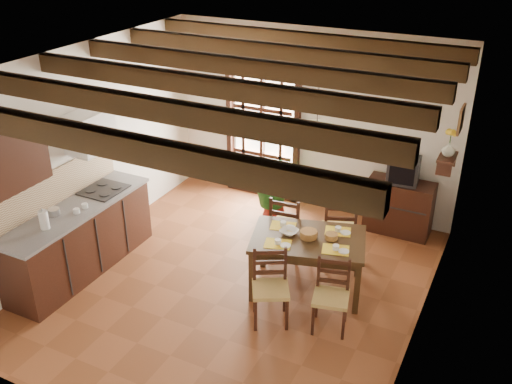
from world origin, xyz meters
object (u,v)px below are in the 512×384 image
Objects in this scene: kitchen_counter at (80,238)px; chair_near_right at (330,308)px; potted_plant at (275,183)px; pendant_lamp at (317,130)px; crt_tv at (404,170)px; chair_far_left at (287,237)px; chair_near_left at (270,300)px; dining_table at (308,244)px; sideboard at (399,207)px; chair_far_right at (338,242)px.

kitchen_counter is 2.64× the size of chair_near_right.
potted_plant is at bearing 55.97° from kitchen_counter.
pendant_lamp is (-0.52, 0.68, 1.81)m from chair_near_right.
kitchen_counter is 4.89× the size of crt_tv.
chair_far_left is at bearing 33.14° from kitchen_counter.
chair_near_left is (2.66, 0.15, -0.19)m from kitchen_counter.
chair_near_left is 2.52m from potted_plant.
pendant_lamp is at bearing -115.66° from crt_tv.
chair_near_right is at bearing 5.79° from kitchen_counter.
pendant_lamp is (0.52, -0.48, 1.78)m from chair_far_left.
crt_tv is (0.67, 1.90, 0.35)m from dining_table.
chair_near_left is 2.88m from crt_tv.
kitchen_counter reaches higher than crt_tv.
chair_far_left is 0.42× the size of potted_plant.
dining_table is at bearing 126.80° from chair_far_left.
dining_table is at bearing -52.96° from potted_plant.
chair_near_left is at bearing -116.25° from dining_table.
chair_far_left is at bearing 116.25° from dining_table.
chair_far_left is at bearing -131.65° from sideboard.
crt_tv is (0.52, 1.14, 0.69)m from chair_far_right.
chair_near_left is at bearing 100.53° from chair_far_left.
dining_table is 1.83× the size of pendant_lamp.
dining_table is at bearing -90.00° from pendant_lamp.
chair_near_left is 0.40× the size of potted_plant.
kitchen_counter is 4.50m from crt_tv.
chair_near_right is (3.32, 0.34, -0.21)m from kitchen_counter.
kitchen_counter reaches higher than chair_near_left.
chair_near_right is 2.00m from pendant_lamp.
chair_far_right is 1.13× the size of pendant_lamp.
chair_far_right reaches higher than chair_near_left.
chair_near_right is 1.55m from chair_far_left.
chair_near_right is at bearing -63.93° from dining_table.
pendant_lamp is (0.14, 0.86, 1.80)m from chair_near_left.
crt_tv is at bearing 44.54° from chair_near_left.
sideboard is at bearing 39.15° from kitchen_counter.
chair_near_right is 0.89× the size of chair_far_right.
crt_tv is at bearing 72.97° from chair_near_right.
pendant_lamp is at bearing 52.01° from chair_near_left.
sideboard is at bearing 84.63° from crt_tv.
chair_far_right reaches higher than sideboard.
sideboard is at bearing -135.95° from chair_far_right.
chair_far_right is 1.53m from potted_plant.
chair_far_right is (0.14, 0.76, -0.35)m from dining_table.
pendant_lamp is at bearing 74.40° from dining_table.
chair_far_left is (-1.03, 1.16, 0.03)m from chair_near_right.
pendant_lamp is at bearing -110.25° from sideboard.
chair_near_left reaches higher than sideboard.
potted_plant reaches higher than chair_near_right.
pendant_lamp is (-0.14, -0.66, 1.78)m from chair_far_right.
kitchen_counter reaches higher than chair_near_right.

